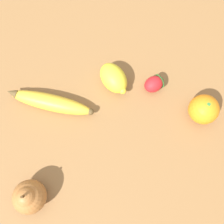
{
  "coord_description": "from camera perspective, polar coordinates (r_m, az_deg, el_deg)",
  "views": [
    {
      "loc": [
        -0.03,
        -0.17,
        0.6
      ],
      "look_at": [
        0.1,
        -0.03,
        0.03
      ],
      "focal_mm": 42.0,
      "sensor_mm": 36.0,
      "label": 1
    }
  ],
  "objects": [
    {
      "name": "banana",
      "position": [
        0.64,
        -13.32,
        2.06
      ],
      "size": [
        0.15,
        0.19,
        0.04
      ],
      "rotation": [
        0.0,
        0.0,
        2.17
      ],
      "color": "gold",
      "rests_on": "ground_plane"
    },
    {
      "name": "pear",
      "position": [
        0.59,
        -17.6,
        -17.18
      ],
      "size": [
        0.07,
        0.07,
        0.09
      ],
      "color": "#A36633",
      "rests_on": "ground_plane"
    },
    {
      "name": "orange",
      "position": [
        0.64,
        19.33,
        0.55
      ],
      "size": [
        0.07,
        0.07,
        0.07
      ],
      "color": "orange",
      "rests_on": "ground_plane"
    },
    {
      "name": "lemon",
      "position": [
        0.64,
        0.36,
        7.37
      ],
      "size": [
        0.07,
        0.09,
        0.06
      ],
      "rotation": [
        0.0,
        0.0,
        4.56
      ],
      "color": "yellow",
      "rests_on": "ground_plane"
    },
    {
      "name": "strawberry",
      "position": [
        0.65,
        9.35,
        6.16
      ],
      "size": [
        0.06,
        0.05,
        0.04
      ],
      "rotation": [
        0.0,
        0.0,
        6.06
      ],
      "color": "red",
      "rests_on": "ground_plane"
    },
    {
      "name": "ground_plane",
      "position": [
        0.63,
        -8.19,
        -4.54
      ],
      "size": [
        3.0,
        3.0,
        0.0
      ],
      "primitive_type": "plane",
      "color": "olive"
    }
  ]
}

